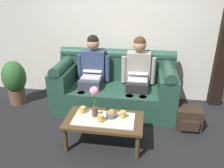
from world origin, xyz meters
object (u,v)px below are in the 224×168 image
Objects in this scene: couch at (115,87)px; flower_vase at (94,98)px; person_left at (93,70)px; cup_far_center at (123,114)px; backpack_right at (189,118)px; potted_plant at (15,80)px; coffee_table at (104,122)px; snack_bowl at (112,114)px; cup_near_left at (83,110)px; cup_near_right at (101,118)px; person_right at (138,72)px.

flower_vase is (-0.13, -0.96, 0.27)m from couch.
person_left is 1.15m from cup_far_center.
backpack_right is 2.93m from potted_plant.
coffee_table is 6.96× the size of snack_bowl.
potted_plant is (-1.44, 0.79, 0.01)m from cup_near_left.
snack_bowl is at bearing -84.53° from couch.
backpack_right is at bearing 23.98° from snack_bowl.
cup_near_right is at bearing -109.25° from coffee_table.
flower_vase is at bearing -159.32° from backpack_right.
person_right is at bearing 53.12° from cup_near_left.
couch is 1.97× the size of coffee_table.
coffee_table is 11.62× the size of cup_near_left.
cup_near_left reaches higher than coffee_table.
cup_far_center reaches higher than backpack_right.
cup_near_right is at bearing -48.47° from flower_vase.
cup_near_left is at bearing -163.57° from backpack_right.
couch reaches higher than flower_vase.
flower_vase is (0.25, -0.96, -0.01)m from person_left.
backpack_right is (1.15, 0.53, -0.16)m from coffee_table.
cup_near_left is (0.07, -0.90, -0.23)m from person_left.
potted_plant is at bearing 152.54° from flower_vase.
flower_vase is at bearing 131.53° from cup_near_right.
person_left is 3.46× the size of backpack_right.
cup_near_right is at bearing -132.73° from snack_bowl.
cup_near_left is at bearing -28.67° from potted_plant.
couch is 4.74× the size of flower_vase.
flower_vase is at bearing -177.37° from snack_bowl.
person_right is 1.04m from backpack_right.
snack_bowl is 0.17m from cup_near_right.
potted_plant is (-1.72, 0.95, 0.01)m from cup_near_right.
person_left is 0.75m from person_right.
cup_far_center is at bearing 14.45° from coffee_table.
person_left is 1.68m from backpack_right.
cup_near_left is at bearing -108.49° from couch.
snack_bowl is 1.58× the size of cup_far_center.
coffee_table is at bearing -20.16° from flower_vase.
person_right is 1.12m from coffee_table.
flower_vase is 0.53× the size of potted_plant.
cup_near_right is (-0.11, -0.12, 0.00)m from snack_bowl.
snack_bowl is 0.41× the size of backpack_right.
couch reaches higher than cup_near_right.
cup_near_right is 0.97× the size of cup_far_center.
flower_vase is at bearing -27.46° from potted_plant.
flower_vase is 0.31m from snack_bowl.
potted_plant is at bearing 153.04° from coffee_table.
coffee_table is 0.12m from cup_near_right.
potted_plant is (-2.12, -0.12, -0.23)m from person_right.
flower_vase is 0.29m from cup_near_left.
couch is 0.96m from cup_near_left.
coffee_table is 1.96m from potted_plant.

